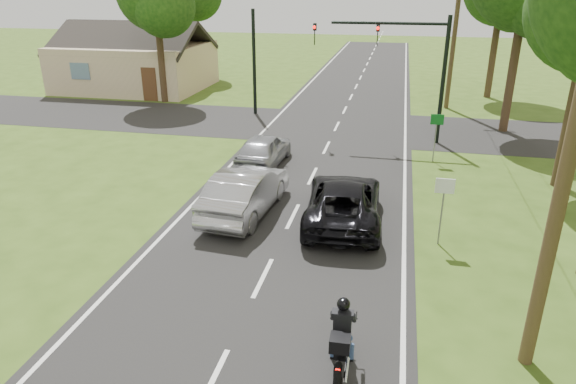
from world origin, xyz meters
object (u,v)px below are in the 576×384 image
(silver_sedan, at_px, (245,191))
(traffic_signal, at_px, (405,56))
(dark_suv, at_px, (344,201))
(utility_pole_far, at_px, (456,24))
(silver_suv, at_px, (264,149))
(sign_white, at_px, (444,195))
(motorcycle_rider, at_px, (342,343))
(sign_green, at_px, (437,126))
(utility_pole_near, at_px, (576,125))

(silver_sedan, distance_m, traffic_signal, 11.70)
(dark_suv, relative_size, silver_sedan, 1.07)
(dark_suv, xyz_separation_m, traffic_signal, (1.65, 10.00, 3.41))
(utility_pole_far, bearing_deg, silver_suv, -122.96)
(silver_suv, bearing_deg, sign_white, 141.74)
(motorcycle_rider, relative_size, dark_suv, 0.38)
(utility_pole_far, relative_size, sign_white, 4.71)
(dark_suv, distance_m, traffic_signal, 10.69)
(motorcycle_rider, distance_m, silver_suv, 12.87)
(motorcycle_rider, height_order, silver_suv, motorcycle_rider)
(silver_sedan, relative_size, traffic_signal, 0.75)
(dark_suv, xyz_separation_m, sign_white, (3.01, -1.02, 0.88))
(silver_sedan, xyz_separation_m, sign_white, (6.34, -0.97, 0.80))
(utility_pole_far, xyz_separation_m, sign_green, (-1.30, -11.02, -3.49))
(motorcycle_rider, height_order, sign_green, sign_green)
(silver_suv, distance_m, traffic_signal, 8.33)
(traffic_signal, distance_m, utility_pole_near, 16.28)
(traffic_signal, xyz_separation_m, sign_green, (1.56, -3.02, -2.54))
(traffic_signal, distance_m, sign_white, 11.39)
(silver_sedan, relative_size, silver_suv, 1.15)
(motorcycle_rider, relative_size, traffic_signal, 0.31)
(utility_pole_near, distance_m, sign_green, 13.50)
(silver_suv, bearing_deg, motorcycle_rider, 113.59)
(utility_pole_far, bearing_deg, dark_suv, -104.06)
(traffic_signal, distance_m, sign_green, 4.24)
(motorcycle_rider, xyz_separation_m, sign_green, (2.46, 14.04, 0.93))
(motorcycle_rider, relative_size, utility_pole_far, 0.20)
(silver_sedan, xyz_separation_m, sign_green, (6.54, 7.03, 0.80))
(silver_suv, distance_m, utility_pole_near, 14.49)
(dark_suv, height_order, silver_suv, dark_suv)
(silver_sedan, xyz_separation_m, silver_suv, (-0.66, 4.95, -0.08))
(silver_sedan, height_order, sign_green, sign_green)
(motorcycle_rider, distance_m, traffic_signal, 17.43)
(utility_pole_far, xyz_separation_m, sign_white, (-1.50, -19.02, -3.49))
(dark_suv, xyz_separation_m, silver_suv, (-3.99, 4.90, -0.01))
(traffic_signal, bearing_deg, sign_green, -62.62)
(motorcycle_rider, distance_m, utility_pole_near, 5.90)
(silver_suv, bearing_deg, silver_sedan, 99.55)
(silver_sedan, bearing_deg, dark_suv, -174.50)
(motorcycle_rider, xyz_separation_m, traffic_signal, (0.89, 17.06, 3.47))
(dark_suv, relative_size, silver_suv, 1.24)
(motorcycle_rider, height_order, sign_white, sign_white)
(utility_pole_far, bearing_deg, silver_sedan, -113.47)
(sign_white, bearing_deg, utility_pole_near, -73.24)
(utility_pole_far, bearing_deg, sign_white, -94.51)
(motorcycle_rider, bearing_deg, utility_pole_near, 14.62)
(silver_suv, bearing_deg, utility_pole_far, -120.97)
(motorcycle_rider, bearing_deg, sign_green, 78.89)
(utility_pole_near, bearing_deg, silver_suv, 127.92)
(sign_white, bearing_deg, silver_suv, 139.75)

